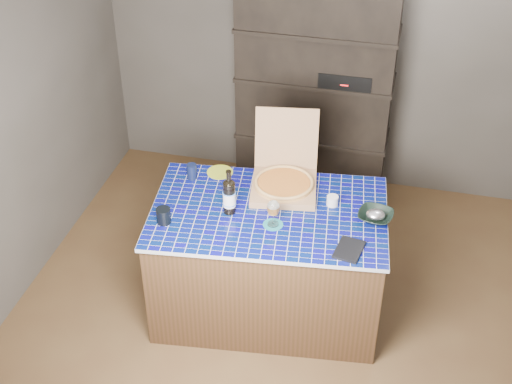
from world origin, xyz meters
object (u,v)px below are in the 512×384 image
(kitchen_island, at_px, (268,260))
(bowl, at_px, (375,216))
(wine_glass, at_px, (273,208))
(dvd_case, at_px, (349,250))
(mead_bottle, at_px, (229,196))
(pizza_box, at_px, (284,180))

(kitchen_island, xyz_separation_m, bowl, (0.66, 0.07, 0.44))
(kitchen_island, bearing_deg, wine_glass, -73.38)
(kitchen_island, xyz_separation_m, dvd_case, (0.55, -0.27, 0.42))
(bowl, bearing_deg, mead_bottle, -171.52)
(wine_glass, distance_m, dvd_case, 0.52)
(wine_glass, relative_size, bowl, 0.83)
(pizza_box, distance_m, dvd_case, 0.74)
(mead_bottle, xyz_separation_m, bowl, (0.90, 0.13, -0.10))
(kitchen_island, relative_size, bowl, 7.35)
(pizza_box, bearing_deg, wine_glass, -96.66)
(bowl, bearing_deg, pizza_box, 162.43)
(bowl, bearing_deg, dvd_case, -109.33)
(pizza_box, bearing_deg, dvd_case, -55.41)
(kitchen_island, relative_size, dvd_case, 7.60)
(pizza_box, relative_size, mead_bottle, 1.83)
(mead_bottle, height_order, wine_glass, mead_bottle)
(mead_bottle, distance_m, bowl, 0.92)
(mead_bottle, bearing_deg, kitchen_island, 15.51)
(dvd_case, bearing_deg, kitchen_island, 163.17)
(mead_bottle, xyz_separation_m, wine_glass, (0.30, -0.07, 0.01))
(mead_bottle, bearing_deg, dvd_case, -14.45)
(kitchen_island, distance_m, wine_glass, 0.56)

